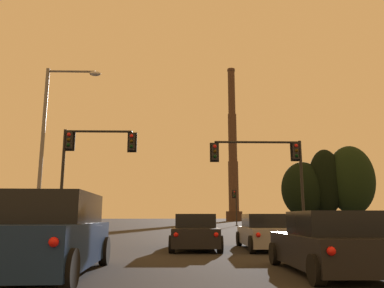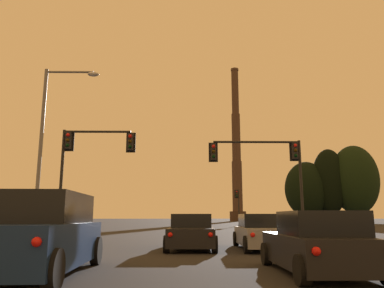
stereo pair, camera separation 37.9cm
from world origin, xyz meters
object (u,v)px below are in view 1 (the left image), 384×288
traffic_light_overhead_right (271,163)px  street_lamp (51,134)px  sedan_center_lane_front (196,232)px  traffic_light_overhead_left (87,155)px  suv_left_lane_second (50,235)px  hatchback_right_lane_second (328,245)px  traffic_light_far_right (235,202)px  sedan_right_lane_front (266,233)px  smokestack (233,159)px

traffic_light_overhead_right → street_lamp: bearing=-165.6°
sedan_center_lane_front → traffic_light_overhead_left: 9.95m
sedan_center_lane_front → traffic_light_overhead_right: traffic_light_overhead_right is taller
traffic_light_overhead_right → sedan_center_lane_front: bearing=-125.1°
suv_left_lane_second → traffic_light_overhead_right: 17.11m
hatchback_right_lane_second → traffic_light_overhead_left: traffic_light_overhead_left is taller
suv_left_lane_second → street_lamp: (-4.10, 11.05, 4.82)m
sedan_center_lane_front → traffic_light_far_right: (7.48, 40.91, 2.89)m
hatchback_right_lane_second → street_lamp: 16.01m
hatchback_right_lane_second → sedan_center_lane_front: size_ratio=0.87×
sedan_right_lane_front → traffic_light_overhead_right: (2.09, 7.32, 4.00)m
traffic_light_far_right → suv_left_lane_second: bearing=-102.9°
traffic_light_overhead_right → smokestack: smokestack is taller
traffic_light_far_right → sedan_center_lane_front: bearing=-100.4°
suv_left_lane_second → street_lamp: 12.74m
traffic_light_overhead_left → smokestack: smokestack is taller
hatchback_right_lane_second → traffic_light_far_right: traffic_light_far_right is taller
sedan_right_lane_front → smokestack: bearing=84.2°
hatchback_right_lane_second → smokestack: smokestack is taller
traffic_light_overhead_right → smokestack: size_ratio=0.12×
hatchback_right_lane_second → street_lamp: (-10.55, 10.93, 5.05)m
smokestack → traffic_light_far_right: bearing=-97.6°
sedan_right_lane_front → smokestack: size_ratio=0.09×
suv_left_lane_second → traffic_light_far_right: traffic_light_far_right is taller
traffic_light_overhead_left → traffic_light_far_right: traffic_light_overhead_left is taller
sedan_center_lane_front → street_lamp: bearing=155.1°
sedan_right_lane_front → traffic_light_overhead_left: bearing=145.9°
suv_left_lane_second → street_lamp: size_ratio=0.53×
sedan_center_lane_front → smokestack: 106.11m
hatchback_right_lane_second → sedan_right_lane_front: bearing=89.5°
sedan_right_lane_front → street_lamp: size_ratio=0.50×
hatchback_right_lane_second → sedan_center_lane_front: (-2.86, 7.09, 0.00)m
traffic_light_far_right → hatchback_right_lane_second: bearing=-95.5°
traffic_light_overhead_right → street_lamp: (-12.68, -3.26, 1.05)m
traffic_light_far_right → street_lamp: size_ratio=0.57×
sedan_center_lane_front → traffic_light_overhead_left: (-6.34, 6.36, 4.29)m
sedan_center_lane_front → street_lamp: (-7.69, 3.84, 5.05)m
sedan_right_lane_front → sedan_center_lane_front: bearing=177.0°
traffic_light_overhead_left → street_lamp: size_ratio=0.69×
sedan_right_lane_front → traffic_light_overhead_left: (-9.25, 6.57, 4.29)m
street_lamp → sedan_right_lane_front: bearing=-21.0°
street_lamp → suv_left_lane_second: bearing=-69.6°
hatchback_right_lane_second → street_lamp: street_lamp is taller
traffic_light_overhead_left → traffic_light_far_right: size_ratio=1.21×
traffic_light_overhead_right → street_lamp: street_lamp is taller
suv_left_lane_second → traffic_light_overhead_left: size_ratio=0.76×
hatchback_right_lane_second → traffic_light_far_right: 48.31m
sedan_right_lane_front → traffic_light_overhead_left: 12.13m
hatchback_right_lane_second → sedan_center_lane_front: hatchback_right_lane_second is taller
suv_left_lane_second → street_lamp: bearing=108.0°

